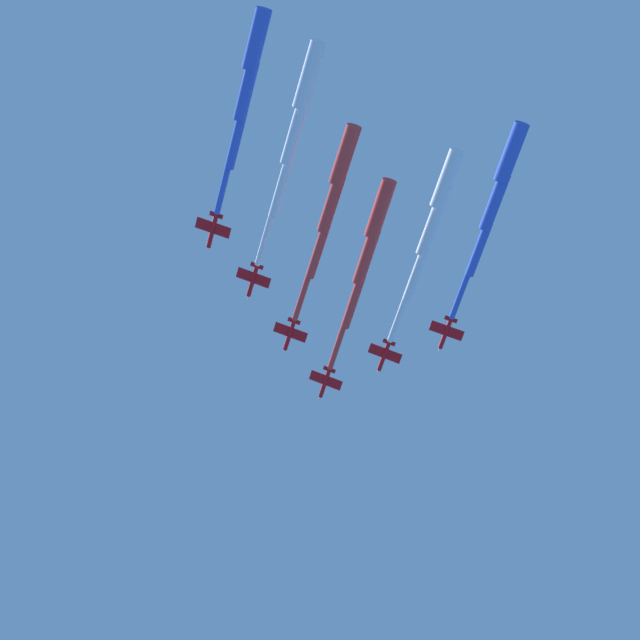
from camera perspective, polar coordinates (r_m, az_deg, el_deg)
jet_lead at (r=227.77m, az=2.75°, el=3.82°), size 34.66×53.33×4.25m
jet_port_inner at (r=222.21m, az=0.65°, el=6.90°), size 33.51×52.83×4.16m
jet_starboard_inner at (r=227.27m, az=6.59°, el=5.51°), size 34.15×53.30×4.22m
jet_port_mid at (r=218.70m, az=-1.52°, el=11.13°), size 35.85×56.20×4.17m
jet_starboard_mid at (r=225.52m, az=10.30°, el=6.92°), size 34.39×52.02×4.21m
jet_port_outer at (r=214.08m, az=-4.44°, el=13.36°), size 32.66×49.67×4.14m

